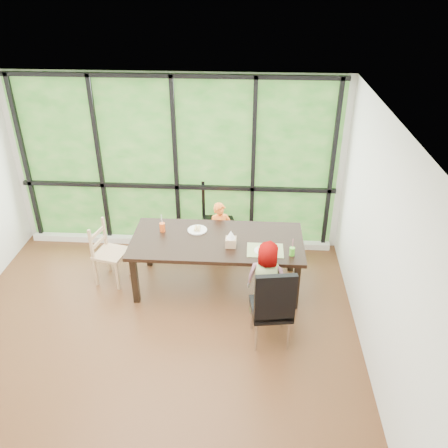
{
  "coord_description": "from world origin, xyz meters",
  "views": [
    {
      "loc": [
        1.12,
        -4.2,
        4.02
      ],
      "look_at": [
        0.79,
        1.0,
        1.05
      ],
      "focal_mm": 37.33,
      "sensor_mm": 36.0,
      "label": 1
    }
  ],
  "objects": [
    {
      "name": "ground",
      "position": [
        0.0,
        0.0,
        0.0
      ],
      "size": [
        5.0,
        5.0,
        0.0
      ],
      "primitive_type": "plane",
      "color": "black",
      "rests_on": "ground"
    },
    {
      "name": "straw_white",
      "position": [
        -0.07,
        1.28,
        0.91
      ],
      "size": [
        0.01,
        0.04,
        0.2
      ],
      "primitive_type": "cylinder",
      "rotation": [
        0.14,
        0.0,
        0.0
      ],
      "color": "white",
      "rests_on": "orange_cup"
    },
    {
      "name": "crepe_rolls_near",
      "position": [
        1.3,
        0.85,
        0.78
      ],
      "size": [
        0.15,
        0.12,
        0.04
      ],
      "primitive_type": null,
      "color": "tan",
      "rests_on": "plate_near"
    },
    {
      "name": "window_mullions",
      "position": [
        0.0,
        2.19,
        1.35
      ],
      "size": [
        4.8,
        0.06,
        2.65
      ],
      "primitive_type": null,
      "color": "black",
      "rests_on": "back_wall"
    },
    {
      "name": "child_toddler",
      "position": [
        0.69,
        1.74,
        0.48
      ],
      "size": [
        0.41,
        0.33,
        0.96
      ],
      "primitive_type": "imported",
      "rotation": [
        0.0,
        0.0,
        0.33
      ],
      "color": "orange",
      "rests_on": "ground"
    },
    {
      "name": "tissue_box",
      "position": [
        0.89,
        0.95,
        0.81
      ],
      "size": [
        0.14,
        0.14,
        0.12
      ],
      "primitive_type": "cube",
      "color": "tan",
      "rests_on": "dining_table"
    },
    {
      "name": "tissue",
      "position": [
        0.89,
        0.95,
        0.92
      ],
      "size": [
        0.12,
        0.12,
        0.11
      ],
      "primitive_type": "cone",
      "color": "white",
      "rests_on": "tissue_box"
    },
    {
      "name": "back_wall",
      "position": [
        0.0,
        2.25,
        1.35
      ],
      "size": [
        5.0,
        0.0,
        5.0
      ],
      "primitive_type": "plane",
      "rotation": [
        1.57,
        0.0,
        0.0
      ],
      "color": "silver",
      "rests_on": "ground"
    },
    {
      "name": "chair_end_beech",
      "position": [
        -0.8,
        1.13,
        0.45
      ],
      "size": [
        0.49,
        0.5,
        0.9
      ],
      "primitive_type": "cube",
      "rotation": [
        0.0,
        0.0,
        1.34
      ],
      "color": "#A37E5F",
      "rests_on": "ground"
    },
    {
      "name": "dining_table",
      "position": [
        0.69,
        1.1,
        0.38
      ],
      "size": [
        2.34,
        1.14,
        0.75
      ],
      "primitive_type": "cube",
      "rotation": [
        0.0,
        0.0,
        -0.03
      ],
      "color": "black",
      "rests_on": "ground"
    },
    {
      "name": "chair_window_leather",
      "position": [
        0.64,
        2.12,
        0.54
      ],
      "size": [
        0.56,
        0.56,
        1.08
      ],
      "primitive_type": "cube",
      "rotation": [
        0.0,
        0.0,
        0.25
      ],
      "color": "black",
      "rests_on": "ground"
    },
    {
      "name": "crepe_rolls_far",
      "position": [
        0.4,
        1.32,
        0.78
      ],
      "size": [
        0.1,
        0.12,
        0.04
      ],
      "primitive_type": null,
      "color": "tan",
      "rests_on": "plate_far"
    },
    {
      "name": "straw_pink",
      "position": [
        1.67,
        0.78,
        0.9
      ],
      "size": [
        0.01,
        0.04,
        0.2
      ],
      "primitive_type": "cylinder",
      "rotation": [
        0.14,
        0.0,
        0.0
      ],
      "color": "pink",
      "rests_on": "green_cup"
    },
    {
      "name": "orange_cup",
      "position": [
        -0.07,
        1.28,
        0.81
      ],
      "size": [
        0.08,
        0.08,
        0.12
      ],
      "primitive_type": "cylinder",
      "color": "#DF521B",
      "rests_on": "dining_table"
    },
    {
      "name": "plate_far",
      "position": [
        0.4,
        1.32,
        0.76
      ],
      "size": [
        0.27,
        0.27,
        0.02
      ],
      "primitive_type": "cylinder",
      "color": "white",
      "rests_on": "dining_table"
    },
    {
      "name": "placemat",
      "position": [
        1.34,
        0.87,
        0.75
      ],
      "size": [
        0.47,
        0.34,
        0.01
      ],
      "primitive_type": "cube",
      "color": "tan",
      "rests_on": "dining_table"
    },
    {
      "name": "plate_near",
      "position": [
        1.3,
        0.85,
        0.76
      ],
      "size": [
        0.22,
        0.22,
        0.01
      ],
      "primitive_type": "cylinder",
      "color": "white",
      "rests_on": "dining_table"
    },
    {
      "name": "chair_interior_leather",
      "position": [
        1.4,
        0.06,
        0.54
      ],
      "size": [
        0.52,
        0.52,
        1.08
      ],
      "primitive_type": "cube",
      "rotation": [
        0.0,
        0.0,
        3.28
      ],
      "color": "black",
      "rests_on": "ground"
    },
    {
      "name": "child_older",
      "position": [
        1.38,
        0.5,
        0.54
      ],
      "size": [
        0.6,
        0.47,
        1.08
      ],
      "primitive_type": "imported",
      "rotation": [
        0.0,
        0.0,
        2.88
      ],
      "color": "slate",
      "rests_on": "ground"
    },
    {
      "name": "window_sill",
      "position": [
        0.0,
        2.15,
        0.05
      ],
      "size": [
        4.8,
        0.12,
        0.1
      ],
      "primitive_type": "cube",
      "color": "silver",
      "rests_on": "ground"
    },
    {
      "name": "green_cup",
      "position": [
        1.67,
        0.78,
        0.81
      ],
      "size": [
        0.07,
        0.07,
        0.11
      ],
      "primitive_type": "cylinder",
      "color": "#56C32E",
      "rests_on": "dining_table"
    },
    {
      "name": "foliage_backdrop",
      "position": [
        0.0,
        2.23,
        1.35
      ],
      "size": [
        4.8,
        0.02,
        2.65
      ],
      "primitive_type": "cube",
      "color": "#1C5116",
      "rests_on": "back_wall"
    }
  ]
}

